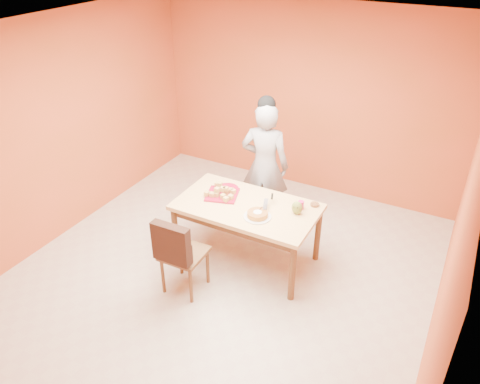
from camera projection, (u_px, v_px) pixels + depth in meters
The scene contains 17 objects.
floor at pixel (220, 277), 5.38m from camera, with size 5.00×5.00×0.00m, color beige.
ceiling at pixel (213, 35), 4.01m from camera, with size 5.00×5.00×0.00m, color white.
wall_back at pixel (307, 100), 6.60m from camera, with size 4.50×4.50×0.00m, color #C74F2D.
wall_left at pixel (56, 132), 5.61m from camera, with size 5.00×5.00×0.00m, color #C74F2D.
wall_right at pixel (457, 235), 3.78m from camera, with size 5.00×5.00×0.00m, color #C74F2D.
dining_table at pixel (247, 212), 5.33m from camera, with size 1.60×0.90×0.76m.
dining_chair at pixel (183, 252), 4.97m from camera, with size 0.45×0.52×0.96m.
pastry_pile at pixel (222, 190), 5.43m from camera, with size 0.32×0.32×0.10m, color tan, non-canonical shape.
person at pixel (265, 166), 5.94m from camera, with size 0.62×0.40×1.69m, color gray.
pastry_platter at pixel (222, 195), 5.47m from camera, with size 0.35×0.35×0.02m, color maroon.
red_dinner_plate at pixel (227, 189), 5.59m from camera, with size 0.27×0.27×0.02m, color maroon.
white_cake_plate at pixel (257, 217), 5.07m from camera, with size 0.30×0.30×0.01m, color silver.
sponge_cake at pixel (258, 214), 5.06m from camera, with size 0.23×0.23×0.05m, color gold.
cake_server at pixel (266, 204), 5.17m from camera, with size 0.05×0.24×0.01m, color white.
egg_ornament at pixel (297, 208), 5.10m from camera, with size 0.12×0.10×0.15m, color olive.
magenta_glass at pixel (301, 205), 5.20m from camera, with size 0.07×0.07×0.10m, color #D7206F.
checker_tin at pixel (315, 205), 5.27m from camera, with size 0.10×0.10×0.03m, color #391C0F.
Camera 1 is at (2.15, -3.55, 3.56)m, focal length 35.00 mm.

